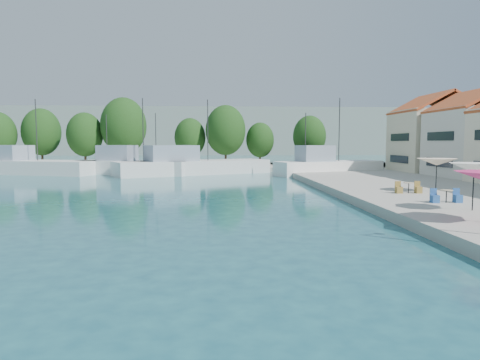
{
  "coord_description": "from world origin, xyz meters",
  "views": [
    {
      "loc": [
        -3.11,
        -0.89,
        4.13
      ],
      "look_at": [
        -1.57,
        26.0,
        1.78
      ],
      "focal_mm": 32.0,
      "sensor_mm": 36.0,
      "label": 1
    }
  ],
  "objects": [
    {
      "name": "trawler_04",
      "position": [
        11.02,
        52.62,
        1.07
      ],
      "size": [
        14.65,
        8.19,
        10.2
      ],
      "rotation": [
        0.0,
        0.0,
        0.34
      ],
      "color": "white",
      "rests_on": "ground"
    },
    {
      "name": "tree_07",
      "position": [
        4.31,
        70.12,
        4.57
      ],
      "size": [
        4.65,
        4.65,
        6.89
      ],
      "color": "#3F2B19",
      "rests_on": "quay_far"
    },
    {
      "name": "tree_04",
      "position": [
        -17.78,
        68.94,
        6.8
      ],
      "size": [
        7.26,
        7.26,
        10.75
      ],
      "color": "#3F2B19",
      "rests_on": "quay_far"
    },
    {
      "name": "quay_far",
      "position": [
        -8.0,
        67.0,
        0.3
      ],
      "size": [
        90.0,
        16.0,
        0.6
      ],
      "primitive_type": "cube",
      "color": "#AAA699",
      "rests_on": "ground"
    },
    {
      "name": "tree_08",
      "position": [
        12.23,
        68.44,
        5.19
      ],
      "size": [
        5.37,
        5.37,
        7.95
      ],
      "color": "#3F2B19",
      "rests_on": "quay_far"
    },
    {
      "name": "tree_02",
      "position": [
        -31.72,
        71.56,
        5.89
      ],
      "size": [
        6.19,
        6.19,
        9.16
      ],
      "color": "#3F2B19",
      "rests_on": "quay_far"
    },
    {
      "name": "hill_west",
      "position": [
        -30.0,
        160.0,
        8.0
      ],
      "size": [
        180.0,
        40.0,
        16.0
      ],
      "primitive_type": "cube",
      "color": "gray",
      "rests_on": "ground"
    },
    {
      "name": "cafe_table_03",
      "position": [
        10.39,
        28.12,
        0.89
      ],
      "size": [
        1.82,
        0.7,
        0.76
      ],
      "color": "black",
      "rests_on": "quay_right"
    },
    {
      "name": "building_05",
      "position": [
        24.0,
        42.0,
        5.26
      ],
      "size": [
        8.4,
        8.8,
        9.7
      ],
      "color": "beige",
      "rests_on": "quay_right"
    },
    {
      "name": "trawler_02",
      "position": [
        -14.19,
        55.47,
        1.07
      ],
      "size": [
        15.64,
        8.49,
        10.2
      ],
      "rotation": [
        0.0,
        0.0,
        -0.32
      ],
      "color": "silver",
      "rests_on": "ground"
    },
    {
      "name": "trawler_03",
      "position": [
        -6.43,
        55.16,
        1.07
      ],
      "size": [
        20.64,
        13.58,
        10.2
      ],
      "rotation": [
        0.0,
        0.0,
        0.45
      ],
      "color": "silver",
      "rests_on": "ground"
    },
    {
      "name": "umbrella_cream",
      "position": [
        12.76,
        28.9,
        2.76
      ],
      "size": [
        2.81,
        2.81,
        2.41
      ],
      "color": "black",
      "rests_on": "quay_right"
    },
    {
      "name": "trawler_01",
      "position": [
        -28.96,
        57.59,
        1.07
      ],
      "size": [
        21.16,
        11.5,
        10.2
      ],
      "rotation": [
        0.0,
        0.0,
        -0.32
      ],
      "color": "silver",
      "rests_on": "ground"
    },
    {
      "name": "tree_03",
      "position": [
        -23.98,
        69.08,
        5.42
      ],
      "size": [
        5.65,
        5.65,
        8.36
      ],
      "color": "#3F2B19",
      "rests_on": "quay_far"
    },
    {
      "name": "hill_east",
      "position": [
        40.0,
        180.0,
        6.0
      ],
      "size": [
        140.0,
        40.0,
        12.0
      ],
      "primitive_type": "cube",
      "color": "gray",
      "rests_on": "ground"
    },
    {
      "name": "building_06",
      "position": [
        24.0,
        51.0,
        5.5
      ],
      "size": [
        9.0,
        8.8,
        10.2
      ],
      "color": "beige",
      "rests_on": "quay_right"
    },
    {
      "name": "tree_05",
      "position": [
        -7.29,
        70.31,
        4.98
      ],
      "size": [
        5.12,
        5.12,
        7.58
      ],
      "color": "#3F2B19",
      "rests_on": "quay_far"
    },
    {
      "name": "tree_06",
      "position": [
        -1.45,
        68.82,
        6.15
      ],
      "size": [
        6.49,
        6.49,
        9.61
      ],
      "color": "#3F2B19",
      "rests_on": "quay_far"
    },
    {
      "name": "umbrella_white",
      "position": [
        10.29,
        20.5,
        2.83
      ],
      "size": [
        2.53,
        2.53,
        2.48
      ],
      "color": "black",
      "rests_on": "quay_right"
    },
    {
      "name": "cafe_table_02",
      "position": [
        10.48,
        23.38,
        0.89
      ],
      "size": [
        1.82,
        0.7,
        0.76
      ],
      "color": "black",
      "rests_on": "quay_right"
    }
  ]
}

